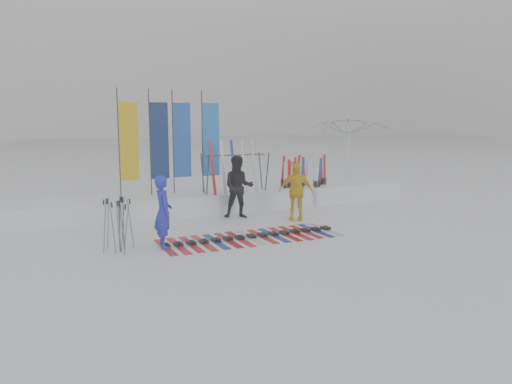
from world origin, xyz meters
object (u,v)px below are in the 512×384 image
person_black (239,187)px  ski_row (251,237)px  person_yellow (296,191)px  tent_canopy (349,155)px  person_blue (163,212)px  ski_rack (235,168)px

person_black → ski_row: (-0.68, -2.41, -0.89)m
person_black → person_yellow: size_ratio=1.10×
tent_canopy → ski_row: tent_canopy is taller
person_blue → person_black: person_black is taller
person_black → ski_rack: (0.33, 1.06, 0.46)m
person_blue → tent_canopy: tent_canopy is taller
ski_row → person_black: bearing=74.3°
person_black → ski_row: size_ratio=0.41×
person_yellow → tent_canopy: bearing=71.4°
person_blue → ski_rack: size_ratio=0.82×
person_yellow → ski_rack: size_ratio=0.82×
person_blue → tent_canopy: size_ratio=0.50×
person_black → tent_canopy: tent_canopy is taller
tent_canopy → person_blue: bearing=-151.1°
ski_row → ski_rack: (1.01, 3.47, 1.35)m
person_blue → person_yellow: 4.50m
person_black → person_yellow: (1.39, -0.97, -0.08)m
person_black → person_blue: bearing=-118.5°
person_blue → person_black: size_ratio=0.91×
ski_rack → person_blue: bearing=-132.8°
person_blue → person_yellow: person_yellow is taller
person_black → ski_rack: bearing=94.1°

